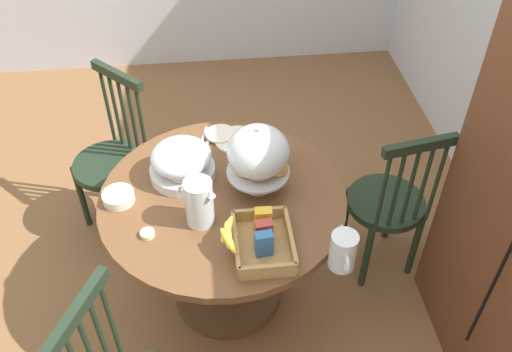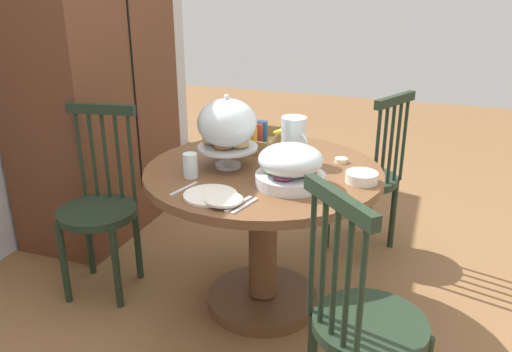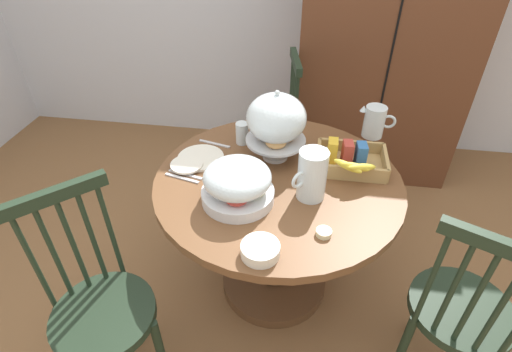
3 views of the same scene
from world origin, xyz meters
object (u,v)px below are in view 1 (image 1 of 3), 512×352
object	(u,v)px
dining_table	(225,230)
milk_pitcher	(343,252)
windsor_chair_by_cabinet	(388,205)
cereal_basket	(259,239)
pastry_stand_with_dome	(258,154)
china_plate_large	(237,140)
butter_dish	(147,234)
windsor_chair_facing_door	(113,162)
china_plate_small	(220,134)
cereal_bowl	(118,197)
fruit_platter_covered	(182,162)
orange_juice_pitcher	(199,204)
drinking_glass	(276,151)

from	to	relation	value
dining_table	milk_pitcher	xyz separation A→B (m)	(0.44, 0.44, 0.31)
windsor_chair_by_cabinet	cereal_basket	distance (m)	0.90
pastry_stand_with_dome	china_plate_large	world-z (taller)	pastry_stand_with_dome
dining_table	china_plate_large	distance (m)	0.46
windsor_chair_by_cabinet	butter_dish	world-z (taller)	windsor_chair_by_cabinet
windsor_chair_facing_door	china_plate_small	size ratio (longest dim) A/B	6.50
cereal_bowl	fruit_platter_covered	bearing A→B (deg)	115.30
windsor_chair_facing_door	china_plate_large	bearing A→B (deg)	70.27
cereal_bowl	butter_dish	size ratio (longest dim) A/B	2.33
windsor_chair_by_cabinet	china_plate_small	world-z (taller)	windsor_chair_by_cabinet
dining_table	orange_juice_pitcher	size ratio (longest dim) A/B	5.06
fruit_platter_covered	orange_juice_pitcher	bearing A→B (deg)	13.46
dining_table	drinking_glass	xyz separation A→B (m)	(-0.21, 0.27, 0.29)
cereal_bowl	china_plate_small	bearing A→B (deg)	130.92
drinking_glass	china_plate_small	bearing A→B (deg)	-130.68
milk_pitcher	butter_dish	size ratio (longest dim) A/B	3.14
windsor_chair_facing_door	drinking_glass	xyz separation A→B (m)	(0.41, 0.85, 0.34)
cereal_basket	cereal_bowl	size ratio (longest dim) A/B	2.26
windsor_chair_by_cabinet	drinking_glass	size ratio (longest dim) A/B	8.86
windsor_chair_facing_door	fruit_platter_covered	world-z (taller)	windsor_chair_facing_door
dining_table	china_plate_small	bearing A→B (deg)	177.64
windsor_chair_by_cabinet	cereal_basket	world-z (taller)	windsor_chair_by_cabinet
china_plate_small	cereal_bowl	xyz separation A→B (m)	(0.41, -0.47, 0.01)
cereal_basket	cereal_bowl	distance (m)	0.67
cereal_bowl	drinking_glass	xyz separation A→B (m)	(-0.19, 0.72, 0.03)
cereal_basket	cereal_bowl	bearing A→B (deg)	-119.50
pastry_stand_with_dome	fruit_platter_covered	world-z (taller)	pastry_stand_with_dome
pastry_stand_with_dome	drinking_glass	xyz separation A→B (m)	(-0.18, 0.10, -0.14)
windsor_chair_facing_door	china_plate_small	distance (m)	0.70
cereal_bowl	dining_table	bearing A→B (deg)	88.04
dining_table	butter_dish	xyz separation A→B (m)	(0.20, -0.32, 0.25)
cereal_basket	drinking_glass	distance (m)	0.54
drinking_glass	orange_juice_pitcher	bearing A→B (deg)	-46.19
cereal_basket	cereal_bowl	xyz separation A→B (m)	(-0.33, -0.58, -0.02)
windsor_chair_by_cabinet	china_plate_small	size ratio (longest dim) A/B	6.50
china_plate_large	drinking_glass	xyz separation A→B (m)	(0.17, 0.17, 0.05)
drinking_glass	cereal_basket	bearing A→B (deg)	-14.92
windsor_chair_facing_door	dining_table	bearing A→B (deg)	43.02
orange_juice_pitcher	milk_pitcher	world-z (taller)	orange_juice_pitcher
orange_juice_pitcher	milk_pitcher	distance (m)	0.62
drinking_glass	dining_table	bearing A→B (deg)	-51.85
pastry_stand_with_dome	china_plate_small	xyz separation A→B (m)	(-0.39, -0.15, -0.18)
drinking_glass	butter_dish	size ratio (longest dim) A/B	1.83
cereal_basket	butter_dish	distance (m)	0.46
china_plate_large	butter_dish	world-z (taller)	butter_dish
cereal_bowl	orange_juice_pitcher	bearing A→B (deg)	65.61
dining_table	china_plate_large	bearing A→B (deg)	165.88
windsor_chair_by_cabinet	butter_dish	bearing A→B (deg)	-74.09
orange_juice_pitcher	china_plate_large	world-z (taller)	orange_juice_pitcher
milk_pitcher	china_plate_large	world-z (taller)	milk_pitcher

